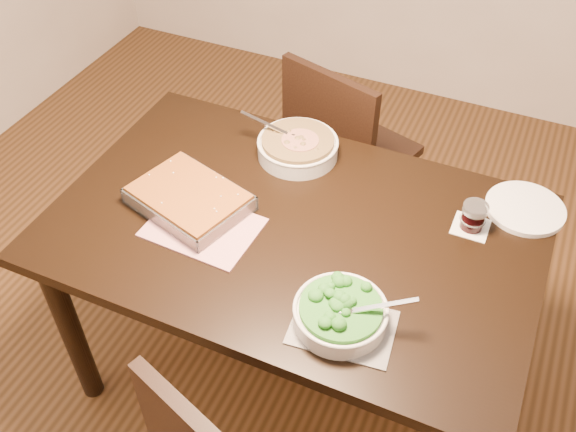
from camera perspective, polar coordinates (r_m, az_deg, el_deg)
The scene contains 11 objects.
ground at distance 2.44m, azimuth 0.39°, elevation -13.40°, with size 4.00×4.00×0.00m, color #3F2712.
table at distance 1.92m, azimuth 0.48°, elevation -2.83°, with size 1.40×0.90×0.75m.
magazine_a at distance 1.86m, azimuth -7.56°, elevation -1.02°, with size 0.31×0.23×0.01m, color #B6344F.
magazine_b at distance 1.62m, azimuth 4.89°, elevation -9.84°, with size 0.25×0.18×0.00m, color #26252D.
coaster at distance 1.92m, azimuth 15.92°, elevation -0.93°, with size 0.10×0.10×0.00m, color white.
stew_bowl at distance 2.07m, azimuth 0.87°, elevation 6.21°, with size 0.29×0.26×0.10m.
broccoli_bowl at distance 1.61m, azimuth 4.69°, elevation -8.59°, with size 0.26×0.24×0.09m.
baking_dish at distance 1.91m, azimuth -8.77°, elevation 1.50°, with size 0.39×0.33×0.06m.
wine_tumbler at distance 1.89m, azimuth 16.18°, elevation 0.01°, with size 0.07×0.07×0.08m.
dinner_plate at distance 2.02m, azimuth 20.32°, elevation 0.63°, with size 0.23×0.23×0.02m, color white.
chair_far at distance 2.55m, azimuth 4.89°, elevation 6.01°, with size 0.52×0.52×0.88m.
Camera 1 is at (0.52, -1.21, 2.06)m, focal length 40.00 mm.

